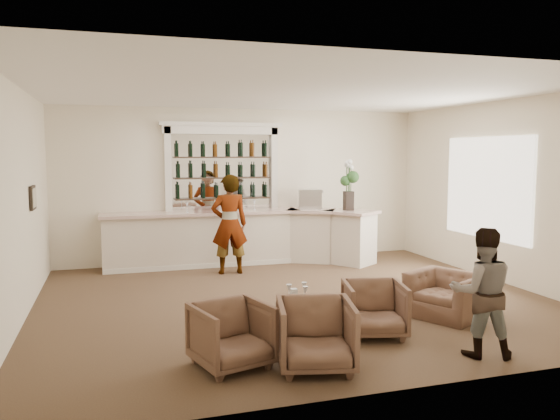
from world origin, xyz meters
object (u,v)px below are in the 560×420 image
object	(u,v)px
bar_counter	(243,237)
armchair_center	(316,335)
guest	(482,292)
armchair_far	(446,295)
cocktail_table	(299,320)
espresso_machine	(310,199)
flower_vase	(349,182)
sommelier	(229,224)
armchair_left	(232,335)
armchair_right	(374,309)

from	to	relation	value
bar_counter	armchair_center	distance (m)	5.76
guest	armchair_far	xyz separation A→B (m)	(0.50, 1.43, -0.44)
bar_counter	armchair_center	world-z (taller)	bar_counter
armchair_far	cocktail_table	bearing A→B (deg)	-111.15
bar_counter	cocktail_table	size ratio (longest dim) A/B	9.84
espresso_machine	flower_vase	distance (m)	0.94
cocktail_table	flower_vase	distance (m)	5.19
espresso_machine	flower_vase	xyz separation A→B (m)	(0.68, -0.52, 0.39)
sommelier	armchair_left	size ratio (longest dim) A/B	2.46
flower_vase	guest	bearing A→B (deg)	-97.78
armchair_right	armchair_far	xyz separation A→B (m)	(1.36, 0.43, -0.03)
armchair_far	flower_vase	xyz separation A→B (m)	(0.23, 3.97, 1.42)
armchair_center	flower_vase	size ratio (longest dim) A/B	0.78
guest	armchair_right	xyz separation A→B (m)	(-0.86, 1.00, -0.40)
armchair_left	armchair_far	world-z (taller)	armchair_left
armchair_left	armchair_center	xyz separation A→B (m)	(0.86, -0.32, 0.02)
guest	armchair_right	size ratio (longest dim) A/B	1.95
armchair_left	flower_vase	size ratio (longest dim) A/B	0.74
sommelier	armchair_right	size ratio (longest dim) A/B	2.51
cocktail_table	sommelier	distance (m)	4.06
armchair_right	armchair_far	size ratio (longest dim) A/B	0.79
armchair_right	bar_counter	bearing A→B (deg)	110.45
espresso_machine	armchair_center	bearing A→B (deg)	-92.20
sommelier	armchair_center	xyz separation A→B (m)	(-0.08, -4.96, -0.59)
armchair_right	espresso_machine	distance (m)	5.11
armchair_far	espresso_machine	xyz separation A→B (m)	(-0.44, 4.49, 1.04)
sommelier	bar_counter	bearing A→B (deg)	-116.96
armchair_left	espresso_machine	size ratio (longest dim) A/B	1.62
flower_vase	cocktail_table	bearing A→B (deg)	-121.26
sommelier	cocktail_table	bearing A→B (deg)	93.48
espresso_machine	sommelier	bearing A→B (deg)	-141.01
armchair_center	flower_vase	xyz separation A→B (m)	(2.71, 5.21, 1.36)
sommelier	armchair_left	distance (m)	4.77
flower_vase	bar_counter	bearing A→B (deg)	166.46
bar_counter	armchair_center	xyz separation A→B (m)	(-0.53, -5.74, -0.19)
bar_counter	cocktail_table	distance (m)	4.80
cocktail_table	guest	size ratio (longest dim) A/B	0.39
cocktail_table	armchair_left	distance (m)	1.19
guest	bar_counter	bearing A→B (deg)	-53.93
armchair_right	armchair_far	world-z (taller)	armchair_right
armchair_center	armchair_far	distance (m)	2.77
armchair_center	armchair_left	bearing A→B (deg)	172.53
sommelier	espresso_machine	size ratio (longest dim) A/B	3.99
cocktail_table	armchair_right	distance (m)	1.00
sommelier	armchair_right	xyz separation A→B (m)	(1.03, -4.15, -0.62)
armchair_center	espresso_machine	bearing A→B (deg)	83.60
guest	armchair_center	bearing A→B (deg)	16.85
sommelier	flower_vase	bearing A→B (deg)	-171.82
armchair_center	armchair_right	xyz separation A→B (m)	(1.12, 0.81, -0.03)
bar_counter	armchair_left	distance (m)	5.59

